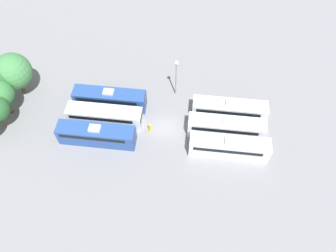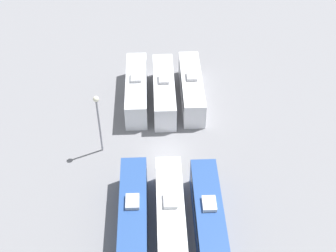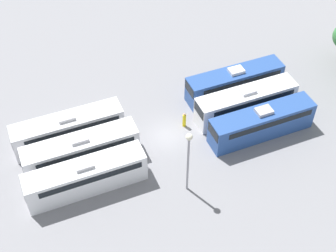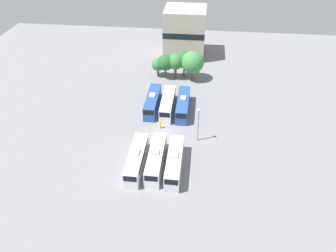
{
  "view_description": "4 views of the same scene",
  "coord_description": "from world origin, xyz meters",
  "px_view_note": "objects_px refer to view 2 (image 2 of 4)",
  "views": [
    {
      "loc": [
        -26.99,
        -3.55,
        40.64
      ],
      "look_at": [
        -1.09,
        -0.6,
        2.27
      ],
      "focal_mm": 35.0,
      "sensor_mm": 36.0,
      "label": 1
    },
    {
      "loc": [
        1.27,
        34.67,
        35.08
      ],
      "look_at": [
        -0.12,
        -0.92,
        3.17
      ],
      "focal_mm": 50.0,
      "sensor_mm": 36.0,
      "label": 2
    },
    {
      "loc": [
        30.46,
        -12.55,
        34.8
      ],
      "look_at": [
        -0.04,
        0.05,
        1.37
      ],
      "focal_mm": 50.0,
      "sensor_mm": 36.0,
      "label": 3
    },
    {
      "loc": [
        6.7,
        -50.18,
        39.02
      ],
      "look_at": [
        1.1,
        0.22,
        2.05
      ],
      "focal_mm": 35.0,
      "sensor_mm": 36.0,
      "label": 4
    }
  ],
  "objects_px": {
    "bus_3": "(208,215)",
    "bus_0": "(191,87)",
    "worker_person": "(175,163)",
    "bus_1": "(164,90)",
    "bus_4": "(170,212)",
    "bus_2": "(137,89)",
    "bus_5": "(133,213)",
    "light_pole": "(98,115)"
  },
  "relations": [
    {
      "from": "bus_5",
      "to": "light_pole",
      "type": "distance_m",
      "value": 10.91
    },
    {
      "from": "light_pole",
      "to": "bus_3",
      "type": "bearing_deg",
      "value": 134.58
    },
    {
      "from": "bus_5",
      "to": "light_pole",
      "type": "xyz_separation_m",
      "value": [
        3.51,
        -9.8,
        3.26
      ]
    },
    {
      "from": "bus_4",
      "to": "light_pole",
      "type": "distance_m",
      "value": 12.39
    },
    {
      "from": "bus_3",
      "to": "worker_person",
      "type": "relative_size",
      "value": 6.14
    },
    {
      "from": "bus_1",
      "to": "worker_person",
      "type": "distance_m",
      "value": 11.07
    },
    {
      "from": "bus_1",
      "to": "bus_4",
      "type": "bearing_deg",
      "value": 89.97
    },
    {
      "from": "bus_0",
      "to": "light_pole",
      "type": "bearing_deg",
      "value": 39.79
    },
    {
      "from": "worker_person",
      "to": "bus_1",
      "type": "bearing_deg",
      "value": -86.19
    },
    {
      "from": "bus_2",
      "to": "bus_1",
      "type": "bearing_deg",
      "value": 172.63
    },
    {
      "from": "worker_person",
      "to": "bus_2",
      "type": "bearing_deg",
      "value": -70.93
    },
    {
      "from": "bus_2",
      "to": "bus_5",
      "type": "xyz_separation_m",
      "value": [
        0.08,
        18.16,
        0.0
      ]
    },
    {
      "from": "bus_4",
      "to": "bus_1",
      "type": "bearing_deg",
      "value": -90.03
    },
    {
      "from": "bus_2",
      "to": "bus_0",
      "type": "bearing_deg",
      "value": -179.83
    },
    {
      "from": "bus_2",
      "to": "bus_4",
      "type": "relative_size",
      "value": 1.0
    },
    {
      "from": "bus_2",
      "to": "bus_5",
      "type": "relative_size",
      "value": 1.0
    },
    {
      "from": "bus_2",
      "to": "bus_5",
      "type": "height_order",
      "value": "same"
    },
    {
      "from": "bus_3",
      "to": "bus_5",
      "type": "distance_m",
      "value": 6.64
    },
    {
      "from": "worker_person",
      "to": "bus_5",
      "type": "bearing_deg",
      "value": 59.13
    },
    {
      "from": "bus_0",
      "to": "worker_person",
      "type": "xyz_separation_m",
      "value": [
        2.53,
        11.44,
        -0.85
      ]
    },
    {
      "from": "bus_0",
      "to": "bus_2",
      "type": "bearing_deg",
      "value": 0.17
    },
    {
      "from": "bus_5",
      "to": "bus_4",
      "type": "bearing_deg",
      "value": 179.39
    },
    {
      "from": "bus_1",
      "to": "light_pole",
      "type": "bearing_deg",
      "value": 49.42
    },
    {
      "from": "worker_person",
      "to": "light_pole",
      "type": "height_order",
      "value": "light_pole"
    },
    {
      "from": "bus_3",
      "to": "bus_0",
      "type": "bearing_deg",
      "value": -89.79
    },
    {
      "from": "bus_1",
      "to": "bus_2",
      "type": "height_order",
      "value": "same"
    },
    {
      "from": "bus_4",
      "to": "bus_5",
      "type": "relative_size",
      "value": 1.0
    },
    {
      "from": "bus_1",
      "to": "bus_5",
      "type": "bearing_deg",
      "value": 79.48
    },
    {
      "from": "bus_1",
      "to": "worker_person",
      "type": "relative_size",
      "value": 6.14
    },
    {
      "from": "bus_2",
      "to": "bus_3",
      "type": "xyz_separation_m",
      "value": [
        -6.54,
        18.65,
        0.0
      ]
    },
    {
      "from": "bus_2",
      "to": "bus_4",
      "type": "height_order",
      "value": "same"
    },
    {
      "from": "bus_3",
      "to": "worker_person",
      "type": "height_order",
      "value": "bus_3"
    },
    {
      "from": "bus_0",
      "to": "bus_1",
      "type": "bearing_deg",
      "value": 7.61
    },
    {
      "from": "bus_1",
      "to": "bus_3",
      "type": "relative_size",
      "value": 1.0
    },
    {
      "from": "bus_2",
      "to": "light_pole",
      "type": "height_order",
      "value": "light_pole"
    },
    {
      "from": "bus_1",
      "to": "bus_4",
      "type": "distance_m",
      "value": 17.78
    },
    {
      "from": "bus_1",
      "to": "light_pole",
      "type": "distance_m",
      "value": 10.96
    },
    {
      "from": "bus_1",
      "to": "bus_2",
      "type": "relative_size",
      "value": 1.0
    },
    {
      "from": "bus_0",
      "to": "bus_5",
      "type": "distance_m",
      "value": 19.33
    },
    {
      "from": "bus_3",
      "to": "bus_5",
      "type": "relative_size",
      "value": 1.0
    },
    {
      "from": "bus_0",
      "to": "bus_5",
      "type": "bearing_deg",
      "value": 70.18
    },
    {
      "from": "bus_3",
      "to": "light_pole",
      "type": "height_order",
      "value": "light_pole"
    }
  ]
}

